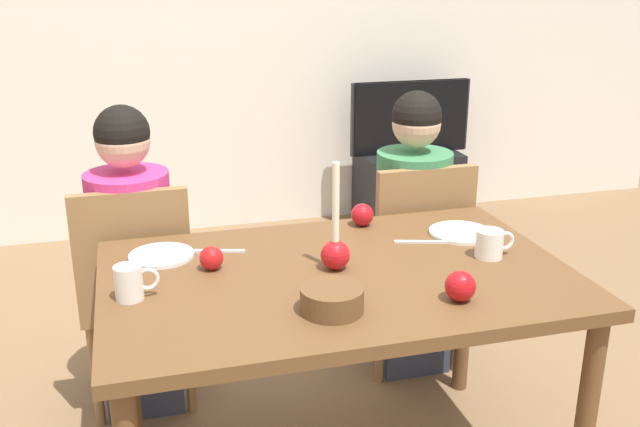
% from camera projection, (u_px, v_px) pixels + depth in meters
% --- Properties ---
extents(back_wall, '(6.40, 0.10, 2.60)m').
position_uv_depth(back_wall, '(215.00, 22.00, 4.34)').
color(back_wall, silver).
rests_on(back_wall, ground).
extents(dining_table, '(1.40, 0.90, 0.75)m').
position_uv_depth(dining_table, '(337.00, 297.00, 2.18)').
color(dining_table, brown).
rests_on(dining_table, ground).
extents(chair_left, '(0.40, 0.40, 0.90)m').
position_uv_depth(chair_left, '(136.00, 284.00, 2.63)').
color(chair_left, olive).
rests_on(chair_left, ground).
extents(chair_right, '(0.40, 0.40, 0.90)m').
position_uv_depth(chair_right, '(414.00, 254.00, 2.91)').
color(chair_right, olive).
rests_on(chair_right, ground).
extents(person_left_child, '(0.30, 0.30, 1.17)m').
position_uv_depth(person_left_child, '(134.00, 267.00, 2.64)').
color(person_left_child, '#33384C').
rests_on(person_left_child, ground).
extents(person_right_child, '(0.30, 0.30, 1.17)m').
position_uv_depth(person_right_child, '(411.00, 238.00, 2.92)').
color(person_right_child, '#33384C').
rests_on(person_right_child, ground).
extents(tv_stand, '(0.64, 0.40, 0.48)m').
position_uv_depth(tv_stand, '(407.00, 188.00, 4.71)').
color(tv_stand, black).
rests_on(tv_stand, ground).
extents(tv, '(0.79, 0.05, 0.46)m').
position_uv_depth(tv, '(410.00, 117.00, 4.55)').
color(tv, black).
rests_on(tv, tv_stand).
extents(candle_centerpiece, '(0.09, 0.09, 0.33)m').
position_uv_depth(candle_centerpiece, '(336.00, 248.00, 2.15)').
color(candle_centerpiece, red).
rests_on(candle_centerpiece, dining_table).
extents(plate_left, '(0.20, 0.20, 0.01)m').
position_uv_depth(plate_left, '(161.00, 255.00, 2.26)').
color(plate_left, silver).
rests_on(plate_left, dining_table).
extents(plate_right, '(0.22, 0.22, 0.01)m').
position_uv_depth(plate_right, '(461.00, 233.00, 2.45)').
color(plate_right, white).
rests_on(plate_right, dining_table).
extents(mug_left, '(0.12, 0.08, 0.10)m').
position_uv_depth(mug_left, '(130.00, 282.00, 1.96)').
color(mug_left, silver).
rests_on(mug_left, dining_table).
extents(mug_right, '(0.13, 0.09, 0.09)m').
position_uv_depth(mug_right, '(490.00, 244.00, 2.25)').
color(mug_right, white).
rests_on(mug_right, dining_table).
extents(fork_left, '(0.18, 0.06, 0.01)m').
position_uv_depth(fork_left, '(217.00, 251.00, 2.30)').
color(fork_left, silver).
rests_on(fork_left, dining_table).
extents(fork_right, '(0.18, 0.07, 0.01)m').
position_uv_depth(fork_right, '(421.00, 242.00, 2.37)').
color(fork_right, silver).
rests_on(fork_right, dining_table).
extents(bowl_walnuts, '(0.17, 0.17, 0.07)m').
position_uv_depth(bowl_walnuts, '(332.00, 299.00, 1.90)').
color(bowl_walnuts, brown).
rests_on(bowl_walnuts, dining_table).
extents(apple_near_candle, '(0.07, 0.07, 0.07)m').
position_uv_depth(apple_near_candle, '(211.00, 258.00, 2.16)').
color(apple_near_candle, red).
rests_on(apple_near_candle, dining_table).
extents(apple_by_left_plate, '(0.09, 0.09, 0.09)m').
position_uv_depth(apple_by_left_plate, '(460.00, 286.00, 1.95)').
color(apple_by_left_plate, '#B31116').
rests_on(apple_by_left_plate, dining_table).
extents(apple_by_right_mug, '(0.08, 0.08, 0.08)m').
position_uv_depth(apple_by_right_mug, '(362.00, 215.00, 2.52)').
color(apple_by_right_mug, '#AB1319').
rests_on(apple_by_right_mug, dining_table).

